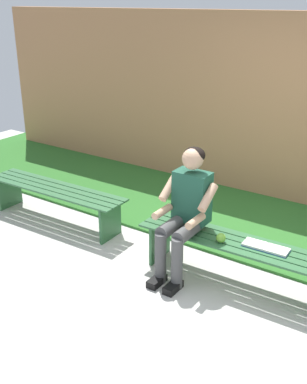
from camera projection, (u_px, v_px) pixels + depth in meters
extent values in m
cube|color=beige|center=(70.00, 294.00, 4.26)|extent=(10.00, 7.00, 0.04)
cube|color=#2D6B28|center=(200.00, 202.00, 6.11)|extent=(9.00, 2.18, 0.03)
cube|color=#B27A51|center=(278.00, 110.00, 5.91)|extent=(9.50, 0.24, 2.36)
cube|color=#2D6038|center=(243.00, 235.00, 4.37)|extent=(1.88, 0.14, 0.02)
cube|color=#2D6038|center=(238.00, 240.00, 4.29)|extent=(1.88, 0.14, 0.02)
cube|color=#2D6038|center=(234.00, 245.00, 4.21)|extent=(1.88, 0.14, 0.02)
cube|color=#2D6038|center=(229.00, 249.00, 4.13)|extent=(1.88, 0.14, 0.02)
cube|color=#2D6038|center=(160.00, 240.00, 4.74)|extent=(0.04, 0.36, 0.42)
cube|color=#2D6038|center=(64.00, 184.00, 5.58)|extent=(1.87, 0.14, 0.02)
cube|color=#2D6038|center=(58.00, 187.00, 5.50)|extent=(1.87, 0.14, 0.02)
cube|color=#2D6038|center=(52.00, 190.00, 5.41)|extent=(1.87, 0.14, 0.02)
cube|color=#2D6038|center=(45.00, 193.00, 5.33)|extent=(1.87, 0.14, 0.02)
cube|color=#2D6038|center=(110.00, 222.00, 5.13)|extent=(0.04, 0.36, 0.42)
cube|color=#2D6038|center=(10.00, 191.00, 5.95)|extent=(0.04, 0.36, 0.42)
cube|color=#1E513D|center=(192.00, 197.00, 4.39)|extent=(0.34, 0.20, 0.50)
sphere|color=tan|center=(193.00, 159.00, 4.24)|extent=(0.20, 0.20, 0.20)
ellipsoid|color=black|center=(195.00, 155.00, 4.25)|extent=(0.20, 0.19, 0.15)
cylinder|color=#4C4C4C|center=(189.00, 231.00, 4.29)|extent=(0.13, 0.40, 0.13)
cylinder|color=#4C4C4C|center=(172.00, 226.00, 4.38)|extent=(0.13, 0.40, 0.13)
cylinder|color=#4C4C4C|center=(177.00, 264.00, 4.23)|extent=(0.11, 0.11, 0.51)
cube|color=black|center=(173.00, 287.00, 4.27)|extent=(0.10, 0.22, 0.07)
cylinder|color=#4C4C4C|center=(160.00, 258.00, 4.33)|extent=(0.11, 0.11, 0.51)
cube|color=black|center=(157.00, 281.00, 4.37)|extent=(0.10, 0.22, 0.07)
cylinder|color=tan|center=(208.00, 198.00, 4.19)|extent=(0.08, 0.28, 0.23)
cylinder|color=tan|center=(196.00, 221.00, 4.16)|extent=(0.07, 0.26, 0.07)
cylinder|color=tan|center=(169.00, 188.00, 4.41)|extent=(0.08, 0.28, 0.23)
cylinder|color=tan|center=(162.00, 212.00, 4.34)|extent=(0.07, 0.26, 0.07)
sphere|color=#72B738|center=(221.00, 238.00, 4.21)|extent=(0.09, 0.09, 0.09)
cube|color=white|center=(277.00, 250.00, 4.07)|extent=(0.20, 0.16, 0.02)
cube|color=white|center=(255.00, 244.00, 4.17)|extent=(0.20, 0.16, 0.02)
cube|color=#1E478C|center=(266.00, 248.00, 4.13)|extent=(0.42, 0.17, 0.01)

